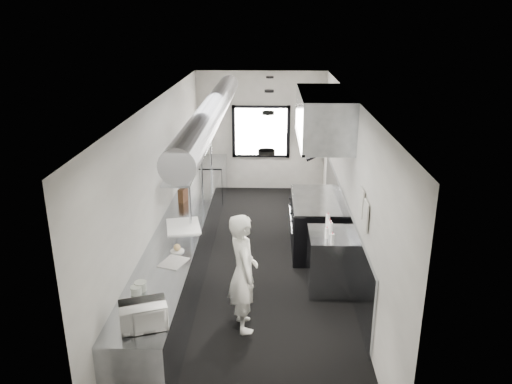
# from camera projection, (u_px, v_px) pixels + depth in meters

# --- Properties ---
(floor) EXTENTS (3.00, 8.00, 0.01)m
(floor) POSITION_uv_depth(u_px,v_px,m) (256.00, 265.00, 8.48)
(floor) COLOR black
(floor) RESTS_ON ground
(ceiling) EXTENTS (3.00, 8.00, 0.01)m
(ceiling) POSITION_uv_depth(u_px,v_px,m) (255.00, 99.00, 7.55)
(ceiling) COLOR silver
(ceiling) RESTS_ON wall_back
(wall_back) EXTENTS (3.00, 0.02, 2.80)m
(wall_back) POSITION_uv_depth(u_px,v_px,m) (261.00, 132.00, 11.78)
(wall_back) COLOR silver
(wall_back) RESTS_ON floor
(wall_front) EXTENTS (3.00, 0.02, 2.80)m
(wall_front) POSITION_uv_depth(u_px,v_px,m) (240.00, 339.00, 4.25)
(wall_front) COLOR silver
(wall_front) RESTS_ON floor
(wall_left) EXTENTS (0.02, 8.00, 2.80)m
(wall_left) POSITION_uv_depth(u_px,v_px,m) (162.00, 186.00, 8.06)
(wall_left) COLOR silver
(wall_left) RESTS_ON floor
(wall_right) EXTENTS (0.02, 8.00, 2.80)m
(wall_right) POSITION_uv_depth(u_px,v_px,m) (350.00, 187.00, 7.97)
(wall_right) COLOR silver
(wall_right) RESTS_ON floor
(wall_cladding) EXTENTS (0.03, 5.50, 1.10)m
(wall_cladding) POSITION_uv_depth(u_px,v_px,m) (343.00, 229.00, 8.54)
(wall_cladding) COLOR gray
(wall_cladding) RESTS_ON wall_right
(hvac_duct) EXTENTS (0.40, 6.40, 0.40)m
(hvac_duct) POSITION_uv_depth(u_px,v_px,m) (213.00, 110.00, 8.03)
(hvac_duct) COLOR #999AA2
(hvac_duct) RESTS_ON ceiling
(service_window) EXTENTS (1.36, 0.05, 1.25)m
(service_window) POSITION_uv_depth(u_px,v_px,m) (261.00, 132.00, 11.75)
(service_window) COLOR silver
(service_window) RESTS_ON wall_back
(exhaust_hood) EXTENTS (0.81, 2.20, 0.88)m
(exhaust_hood) POSITION_uv_depth(u_px,v_px,m) (323.00, 117.00, 8.31)
(exhaust_hood) COLOR gray
(exhaust_hood) RESTS_ON ceiling
(prep_counter) EXTENTS (0.70, 6.00, 0.90)m
(prep_counter) POSITION_uv_depth(u_px,v_px,m) (182.00, 253.00, 7.89)
(prep_counter) COLOR gray
(prep_counter) RESTS_ON floor
(pass_shelf) EXTENTS (0.45, 3.00, 0.68)m
(pass_shelf) POSITION_uv_depth(u_px,v_px,m) (191.00, 161.00, 8.95)
(pass_shelf) COLOR gray
(pass_shelf) RESTS_ON prep_counter
(range) EXTENTS (0.88, 1.60, 0.94)m
(range) POSITION_uv_depth(u_px,v_px,m) (315.00, 224.00, 8.95)
(range) COLOR black
(range) RESTS_ON floor
(bottle_station) EXTENTS (0.65, 0.80, 0.90)m
(bottle_station) POSITION_uv_depth(u_px,v_px,m) (330.00, 261.00, 7.64)
(bottle_station) COLOR gray
(bottle_station) RESTS_ON floor
(far_work_table) EXTENTS (0.70, 1.20, 0.90)m
(far_work_table) POSITION_uv_depth(u_px,v_px,m) (209.00, 180.00, 11.38)
(far_work_table) COLOR gray
(far_work_table) RESTS_ON floor
(notice_sheet_a) EXTENTS (0.02, 0.28, 0.38)m
(notice_sheet_a) POSITION_uv_depth(u_px,v_px,m) (361.00, 202.00, 6.77)
(notice_sheet_a) COLOR beige
(notice_sheet_a) RESTS_ON wall_right
(notice_sheet_b) EXTENTS (0.02, 0.28, 0.38)m
(notice_sheet_b) POSITION_uv_depth(u_px,v_px,m) (366.00, 216.00, 6.46)
(notice_sheet_b) COLOR beige
(notice_sheet_b) RESTS_ON wall_right
(line_cook) EXTENTS (0.53, 0.68, 1.63)m
(line_cook) POSITION_uv_depth(u_px,v_px,m) (243.00, 273.00, 6.54)
(line_cook) COLOR white
(line_cook) RESTS_ON floor
(microwave) EXTENTS (0.53, 0.47, 0.27)m
(microwave) POSITION_uv_depth(u_px,v_px,m) (143.00, 315.00, 5.23)
(microwave) COLOR white
(microwave) RESTS_ON prep_counter
(deli_tub_a) EXTENTS (0.17, 0.17, 0.09)m
(deli_tub_a) POSITION_uv_depth(u_px,v_px,m) (136.00, 290.00, 5.87)
(deli_tub_a) COLOR #B2BAAB
(deli_tub_a) RESTS_ON prep_counter
(deli_tub_b) EXTENTS (0.17, 0.17, 0.11)m
(deli_tub_b) POSITION_uv_depth(u_px,v_px,m) (141.00, 286.00, 5.95)
(deli_tub_b) COLOR #B2BAAB
(deli_tub_b) RESTS_ON prep_counter
(newspaper) EXTENTS (0.40, 0.45, 0.01)m
(newspaper) POSITION_uv_depth(u_px,v_px,m) (174.00, 262.00, 6.63)
(newspaper) COLOR white
(newspaper) RESTS_ON prep_counter
(small_plate) EXTENTS (0.23, 0.23, 0.02)m
(small_plate) POSITION_uv_depth(u_px,v_px,m) (177.00, 251.00, 6.93)
(small_plate) COLOR silver
(small_plate) RESTS_ON prep_counter
(pastry) EXTENTS (0.10, 0.10, 0.10)m
(pastry) POSITION_uv_depth(u_px,v_px,m) (177.00, 247.00, 6.91)
(pastry) COLOR tan
(pastry) RESTS_ON small_plate
(cutting_board) EXTENTS (0.64, 0.76, 0.02)m
(cutting_board) POSITION_uv_depth(u_px,v_px,m) (183.00, 226.00, 7.74)
(cutting_board) COLOR white
(cutting_board) RESTS_ON prep_counter
(knife_block) EXTENTS (0.16, 0.24, 0.24)m
(knife_block) POSITION_uv_depth(u_px,v_px,m) (183.00, 195.00, 8.77)
(knife_block) COLOR brown
(knife_block) RESTS_ON prep_counter
(plate_stack_a) EXTENTS (0.33, 0.33, 0.31)m
(plate_stack_a) POSITION_uv_depth(u_px,v_px,m) (185.00, 160.00, 8.27)
(plate_stack_a) COLOR silver
(plate_stack_a) RESTS_ON pass_shelf
(plate_stack_b) EXTENTS (0.28, 0.28, 0.34)m
(plate_stack_b) POSITION_uv_depth(u_px,v_px,m) (188.00, 155.00, 8.55)
(plate_stack_b) COLOR silver
(plate_stack_b) RESTS_ON pass_shelf
(plate_stack_c) EXTENTS (0.34, 0.34, 0.37)m
(plate_stack_c) POSITION_uv_depth(u_px,v_px,m) (193.00, 145.00, 9.15)
(plate_stack_c) COLOR silver
(plate_stack_c) RESTS_ON pass_shelf
(plate_stack_d) EXTENTS (0.30, 0.30, 0.38)m
(plate_stack_d) POSITION_uv_depth(u_px,v_px,m) (196.00, 140.00, 9.49)
(plate_stack_d) COLOR silver
(plate_stack_d) RESTS_ON pass_shelf
(squeeze_bottle_a) EXTENTS (0.06, 0.06, 0.16)m
(squeeze_bottle_a) POSITION_uv_depth(u_px,v_px,m) (332.00, 239.00, 7.13)
(squeeze_bottle_a) COLOR white
(squeeze_bottle_a) RESTS_ON bottle_station
(squeeze_bottle_b) EXTENTS (0.06, 0.06, 0.17)m
(squeeze_bottle_b) POSITION_uv_depth(u_px,v_px,m) (327.00, 233.00, 7.32)
(squeeze_bottle_b) COLOR white
(squeeze_bottle_b) RESTS_ON bottle_station
(squeeze_bottle_c) EXTENTS (0.06, 0.06, 0.18)m
(squeeze_bottle_c) POSITION_uv_depth(u_px,v_px,m) (331.00, 229.00, 7.46)
(squeeze_bottle_c) COLOR white
(squeeze_bottle_c) RESTS_ON bottle_station
(squeeze_bottle_d) EXTENTS (0.07, 0.07, 0.17)m
(squeeze_bottle_d) POSITION_uv_depth(u_px,v_px,m) (330.00, 226.00, 7.57)
(squeeze_bottle_d) COLOR white
(squeeze_bottle_d) RESTS_ON bottle_station
(squeeze_bottle_e) EXTENTS (0.09, 0.09, 0.20)m
(squeeze_bottle_e) POSITION_uv_depth(u_px,v_px,m) (328.00, 220.00, 7.74)
(squeeze_bottle_e) COLOR white
(squeeze_bottle_e) RESTS_ON bottle_station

